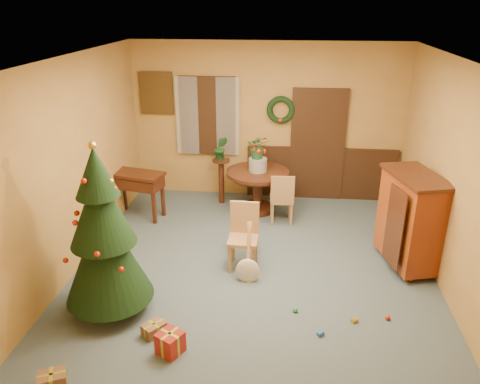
# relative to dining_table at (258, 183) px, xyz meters

# --- Properties ---
(room_envelope) EXTENTS (5.50, 5.50, 5.50)m
(room_envelope) POSITION_rel_dining_table_xyz_m (0.31, 0.74, 0.58)
(room_envelope) COLOR #35454D
(room_envelope) RESTS_ON ground
(dining_table) EXTENTS (1.11, 1.11, 0.76)m
(dining_table) POSITION_rel_dining_table_xyz_m (0.00, 0.00, 0.00)
(dining_table) COLOR black
(dining_table) RESTS_ON floor
(urn) EXTENTS (0.32, 0.32, 0.24)m
(urn) POSITION_rel_dining_table_xyz_m (0.00, 0.00, 0.35)
(urn) COLOR slate
(urn) RESTS_ON dining_table
(centerpiece_plant) EXTENTS (0.37, 0.32, 0.41)m
(centerpiece_plant) POSITION_rel_dining_table_xyz_m (0.00, 0.00, 0.67)
(centerpiece_plant) COLOR #1E4C23
(centerpiece_plant) RESTS_ON urn
(chair_near) EXTENTS (0.42, 0.42, 0.95)m
(chair_near) POSITION_rel_dining_table_xyz_m (-0.06, -1.87, -0.03)
(chair_near) COLOR olive
(chair_near) RESTS_ON floor
(chair_far) EXTENTS (0.42, 0.42, 0.90)m
(chair_far) POSITION_rel_dining_table_xyz_m (0.45, -0.47, -0.05)
(chair_far) COLOR olive
(chair_far) RESTS_ON floor
(guitar) EXTENTS (0.41, 0.55, 0.76)m
(guitar) POSITION_rel_dining_table_xyz_m (0.04, -2.30, -0.15)
(guitar) COLOR beige
(guitar) RESTS_ON floor
(plant_stand) EXTENTS (0.33, 0.33, 0.85)m
(plant_stand) POSITION_rel_dining_table_xyz_m (-0.70, 0.30, -0.01)
(plant_stand) COLOR black
(plant_stand) RESTS_ON floor
(stand_plant) EXTENTS (0.26, 0.21, 0.44)m
(stand_plant) POSITION_rel_dining_table_xyz_m (-0.70, 0.30, 0.53)
(stand_plant) COLOR #19471E
(stand_plant) RESTS_ON plant_stand
(christmas_tree) EXTENTS (1.05, 1.05, 2.16)m
(christmas_tree) POSITION_rel_dining_table_xyz_m (-1.57, -3.09, 0.49)
(christmas_tree) COLOR #382111
(christmas_tree) RESTS_ON floor
(writing_desk) EXTENTS (1.00, 0.65, 0.82)m
(writing_desk) POSITION_rel_dining_table_xyz_m (-2.05, -0.46, 0.08)
(writing_desk) COLOR black
(writing_desk) RESTS_ON floor
(sideboard) EXTENTS (0.83, 1.20, 1.39)m
(sideboard) POSITION_rel_dining_table_xyz_m (2.25, -1.63, 0.21)
(sideboard) COLOR #5B180A
(sideboard) RESTS_ON floor
(gift_a) EXTENTS (0.33, 0.29, 0.15)m
(gift_a) POSITION_rel_dining_table_xyz_m (-1.72, -4.36, -0.46)
(gift_a) COLOR brown
(gift_a) RESTS_ON floor
(gift_b) EXTENTS (0.34, 0.34, 0.25)m
(gift_b) POSITION_rel_dining_table_xyz_m (-0.67, -3.76, -0.41)
(gift_b) COLOR maroon
(gift_b) RESTS_ON floor
(gift_c) EXTENTS (0.30, 0.31, 0.14)m
(gift_c) POSITION_rel_dining_table_xyz_m (-0.92, -3.49, -0.47)
(gift_c) COLOR brown
(gift_c) RESTS_ON floor
(toy_a) EXTENTS (0.09, 0.09, 0.05)m
(toy_a) POSITION_rel_dining_table_xyz_m (0.97, -3.32, -0.51)
(toy_a) COLOR #23539A
(toy_a) RESTS_ON floor
(toy_b) EXTENTS (0.06, 0.06, 0.06)m
(toy_b) POSITION_rel_dining_table_xyz_m (0.69, -2.92, -0.51)
(toy_b) COLOR #268C32
(toy_b) RESTS_ON floor
(toy_c) EXTENTS (0.07, 0.09, 0.05)m
(toy_c) POSITION_rel_dining_table_xyz_m (0.08, -2.31, -0.51)
(toy_c) COLOR gold
(toy_c) RESTS_ON floor
(toy_d) EXTENTS (0.06, 0.06, 0.06)m
(toy_d) POSITION_rel_dining_table_xyz_m (1.79, -2.94, -0.51)
(toy_d) COLOR red
(toy_d) RESTS_ON floor
(toy_e) EXTENTS (0.09, 0.09, 0.05)m
(toy_e) POSITION_rel_dining_table_xyz_m (1.39, -3.03, -0.51)
(toy_e) COLOR gold
(toy_e) RESTS_ON floor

